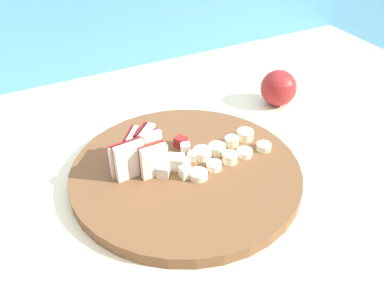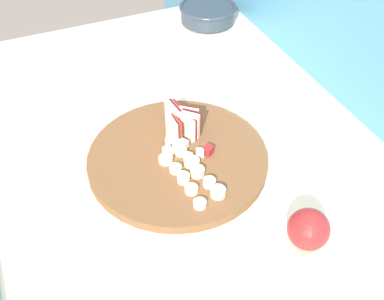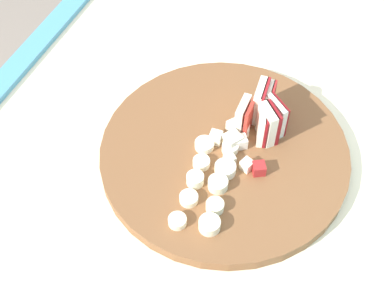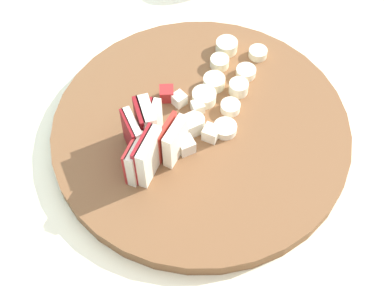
% 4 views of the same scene
% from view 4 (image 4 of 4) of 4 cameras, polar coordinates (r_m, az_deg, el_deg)
% --- Properties ---
extents(tiled_countertop, '(1.30, 0.82, 0.88)m').
position_cam_4_polar(tiled_countertop, '(1.07, 0.74, -11.11)').
color(tiled_countertop, beige).
rests_on(tiled_countertop, ground).
extents(cutting_board, '(0.36, 0.36, 0.02)m').
position_cam_4_polar(cutting_board, '(0.67, 0.92, 1.96)').
color(cutting_board, brown).
rests_on(cutting_board, tiled_countertop).
extents(apple_wedge_fan, '(0.09, 0.07, 0.06)m').
position_cam_4_polar(apple_wedge_fan, '(0.61, -4.59, 1.08)').
color(apple_wedge_fan, '#B22D23').
rests_on(apple_wedge_fan, cutting_board).
extents(apple_dice_pile, '(0.08, 0.10, 0.02)m').
position_cam_4_polar(apple_dice_pile, '(0.65, -0.60, 2.82)').
color(apple_dice_pile, white).
rests_on(apple_dice_pile, cutting_board).
extents(banana_slice_rows, '(0.16, 0.08, 0.02)m').
position_cam_4_polar(banana_slice_rows, '(0.69, 3.34, 6.90)').
color(banana_slice_rows, white).
rests_on(banana_slice_rows, cutting_board).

